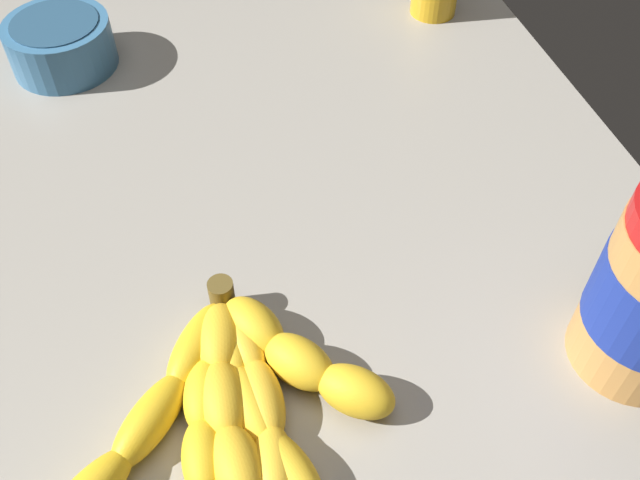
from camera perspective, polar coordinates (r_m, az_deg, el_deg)
The scene contains 3 objects.
ground_plane at distance 61.95cm, azimuth 0.18°, elevation -1.46°, with size 96.40×63.21×4.15cm, color gray.
banana_bunch at distance 50.81cm, azimuth -7.03°, elevation -12.25°, with size 19.26×26.09×3.50cm.
small_bowl at distance 82.61cm, azimuth -20.31°, elevation 14.73°, with size 11.13×11.13×5.33cm.
Camera 1 is at (-37.62, 10.59, 46.00)cm, focal length 39.45 mm.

